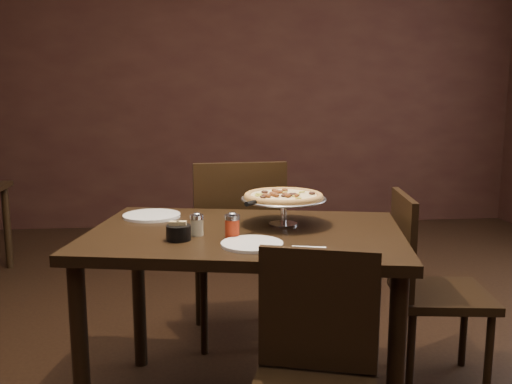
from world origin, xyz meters
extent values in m
cube|color=black|center=(0.00, 3.51, 1.40)|extent=(6.00, 0.02, 2.80)
cube|color=black|center=(-0.05, 0.01, 0.77)|extent=(1.41, 1.08, 0.04)
cylinder|color=black|center=(-0.68, -0.22, 0.38)|extent=(0.06, 0.06, 0.75)
cylinder|color=black|center=(0.44, -0.45, 0.38)|extent=(0.06, 0.06, 0.75)
cylinder|color=black|center=(-0.54, 0.48, 0.38)|extent=(0.06, 0.06, 0.75)
cylinder|color=black|center=(0.58, 0.25, 0.38)|extent=(0.06, 0.06, 0.75)
cylinder|color=black|center=(-1.71, 2.21, 0.32)|extent=(0.05, 0.05, 0.64)
cylinder|color=silver|center=(0.12, 0.10, 0.80)|extent=(0.12, 0.12, 0.01)
cylinder|color=silver|center=(0.12, 0.10, 0.85)|extent=(0.03, 0.03, 0.10)
cylinder|color=silver|center=(0.12, 0.10, 0.90)|extent=(0.09, 0.09, 0.01)
cylinder|color=#B0B0B6|center=(0.12, 0.10, 0.91)|extent=(0.35, 0.35, 0.01)
torus|color=#B0B0B6|center=(0.12, 0.10, 0.91)|extent=(0.36, 0.36, 0.01)
cylinder|color=olive|center=(0.12, 0.10, 0.91)|extent=(0.33, 0.33, 0.01)
torus|color=olive|center=(0.12, 0.10, 0.92)|extent=(0.34, 0.34, 0.03)
cylinder|color=#E7C27F|center=(0.12, 0.10, 0.92)|extent=(0.28, 0.28, 0.01)
cylinder|color=beige|center=(-0.25, -0.04, 0.83)|extent=(0.05, 0.05, 0.07)
cylinder|color=silver|center=(-0.25, -0.04, 0.87)|extent=(0.05, 0.05, 0.02)
ellipsoid|color=silver|center=(-0.25, -0.04, 0.88)|extent=(0.03, 0.03, 0.01)
cylinder|color=maroon|center=(-0.11, -0.10, 0.83)|extent=(0.06, 0.06, 0.07)
cylinder|color=silver|center=(-0.11, -0.10, 0.88)|extent=(0.06, 0.06, 0.02)
ellipsoid|color=silver|center=(-0.11, -0.10, 0.89)|extent=(0.03, 0.03, 0.01)
cylinder|color=black|center=(-0.32, -0.11, 0.82)|extent=(0.09, 0.09, 0.06)
cube|color=tan|center=(-0.33, -0.11, 0.84)|extent=(0.04, 0.03, 0.06)
cube|color=tan|center=(-0.31, -0.11, 0.84)|extent=(0.04, 0.03, 0.06)
cube|color=white|center=(0.14, -0.35, 0.80)|extent=(0.15, 0.15, 0.01)
cylinder|color=white|center=(-0.45, 0.32, 0.80)|extent=(0.26, 0.26, 0.01)
cylinder|color=white|center=(-0.05, -0.21, 0.80)|extent=(0.23, 0.23, 0.01)
cone|color=silver|center=(-0.01, 0.00, 0.91)|extent=(0.17, 0.17, 0.00)
cylinder|color=black|center=(-0.01, 0.00, 0.91)|extent=(0.10, 0.11, 0.02)
cube|color=black|center=(-0.04, 0.77, 0.48)|extent=(0.50, 0.50, 0.04)
cube|color=black|center=(-0.03, 0.56, 0.76)|extent=(0.47, 0.07, 0.49)
cylinder|color=black|center=(0.13, 0.97, 0.23)|extent=(0.04, 0.04, 0.46)
cylinder|color=black|center=(-0.25, 0.95, 0.23)|extent=(0.04, 0.04, 0.46)
cylinder|color=black|center=(0.16, 0.59, 0.23)|extent=(0.04, 0.04, 0.46)
cylinder|color=black|center=(-0.22, 0.57, 0.23)|extent=(0.04, 0.04, 0.46)
cube|color=black|center=(0.15, -0.48, 0.64)|extent=(0.39, 0.14, 0.42)
cube|color=black|center=(0.87, 0.16, 0.43)|extent=(0.47, 0.47, 0.04)
cube|color=black|center=(0.68, 0.19, 0.68)|extent=(0.09, 0.42, 0.44)
cylinder|color=black|center=(1.01, -0.03, 0.20)|extent=(0.04, 0.04, 0.41)
cylinder|color=black|center=(1.06, 0.31, 0.20)|extent=(0.04, 0.04, 0.41)
cylinder|color=black|center=(0.68, 0.02, 0.20)|extent=(0.04, 0.04, 0.41)
cylinder|color=black|center=(0.73, 0.35, 0.20)|extent=(0.04, 0.04, 0.41)
camera|label=1|loc=(-0.24, -2.24, 1.36)|focal=40.00mm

